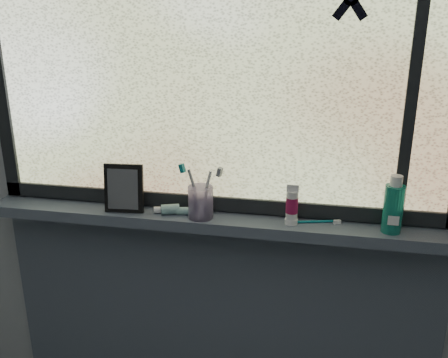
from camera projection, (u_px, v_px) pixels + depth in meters
wall_back at (218, 145)px, 1.70m from camera, size 3.00×0.01×2.50m
windowsill at (214, 221)px, 1.71m from camera, size 1.62×0.14×0.04m
sill_apron at (218, 336)px, 1.93m from camera, size 1.62×0.02×0.98m
window_pane at (217, 62)px, 1.58m from camera, size 1.50×0.01×1.00m
frame_bottom at (217, 203)px, 1.74m from camera, size 1.60×0.03×0.05m
frame_mullion at (415, 66)px, 1.47m from camera, size 0.03×0.03×1.00m
vanity_mirror at (124, 188)px, 1.72m from camera, size 0.14×0.08×0.17m
toothpaste_tube at (176, 210)px, 1.71m from camera, size 0.20×0.09×0.04m
toothbrush_cup at (201, 202)px, 1.67m from camera, size 0.10×0.10×0.11m
toothbrush_lying at (311, 221)px, 1.65m from camera, size 0.19×0.06×0.01m
mouthwash_bottle at (394, 204)px, 1.55m from camera, size 0.07×0.07×0.15m
cream_tube at (292, 203)px, 1.62m from camera, size 0.04×0.04×0.10m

